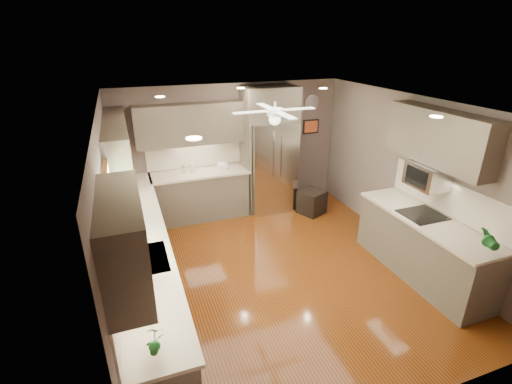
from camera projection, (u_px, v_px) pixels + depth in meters
floor at (279, 270)px, 5.69m from camera, size 5.00×5.00×0.00m
ceiling at (284, 105)px, 4.71m from camera, size 5.00×5.00×0.00m
wall_back at (231, 148)px, 7.36m from camera, size 4.50×0.00×4.50m
wall_front at (404, 309)px, 3.04m from camera, size 4.50×0.00×4.50m
wall_left at (112, 221)px, 4.49m from camera, size 0.00×5.00×5.00m
wall_right at (411, 176)px, 5.91m from camera, size 0.00×5.00×5.00m
canister_b at (184, 169)px, 6.92m from camera, size 0.11×0.11×0.14m
canister_c at (192, 167)px, 6.97m from camera, size 0.12×0.12×0.16m
soap_bottle at (128, 231)px, 4.69m from camera, size 0.10×0.10×0.20m
potted_plant_left at (156, 339)px, 2.96m from camera, size 0.18×0.13×0.30m
potted_plant_right at (489, 240)px, 4.34m from camera, size 0.24×0.21×0.35m
bowl at (223, 168)px, 7.12m from camera, size 0.30×0.30×0.06m
left_run at (143, 263)px, 5.01m from camera, size 0.65×4.70×1.45m
back_run at (201, 194)px, 7.18m from camera, size 1.85×0.65×1.45m
uppers at (216, 144)px, 5.34m from camera, size 4.50×4.70×0.95m
window at (111, 216)px, 3.95m from camera, size 0.05×1.12×0.92m
sink at (146, 261)px, 4.29m from camera, size 0.50×0.70×0.32m
refrigerator at (270, 152)px, 7.31m from camera, size 1.06×0.75×2.45m
right_run at (423, 246)px, 5.42m from camera, size 0.70×2.20×1.45m
microwave at (428, 175)px, 5.28m from camera, size 0.43×0.55×0.34m
ceiling_fan at (275, 114)px, 5.04m from camera, size 1.18×1.18×0.32m
recessed_lights at (270, 101)px, 5.05m from camera, size 2.84×3.14×0.01m
wall_clock at (312, 102)px, 7.59m from camera, size 0.30×0.03×0.30m
framed_print at (311, 127)px, 7.78m from camera, size 0.36×0.03×0.30m
stool at (312, 202)px, 7.42m from camera, size 0.59×0.59×0.50m
paper_towel at (143, 268)px, 3.87m from camera, size 0.12×0.12×0.29m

